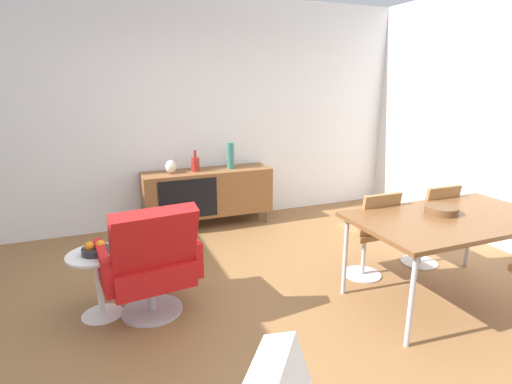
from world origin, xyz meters
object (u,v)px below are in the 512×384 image
vase_cobalt (230,156)px  lounge_chair_red (150,261)px  vase_sculptural_dark (195,164)px  dining_chair_back_left (370,231)px  dining_table (451,221)px  wooden_bowl_on_table (442,210)px  vase_ceramic_small (171,167)px  side_table_round (99,277)px  sideboard (208,192)px  dining_chair_back_right (429,221)px  fruit_bowl (95,249)px

vase_cobalt → lounge_chair_red: (-1.26, -1.86, -0.42)m
vase_sculptural_dark → dining_chair_back_left: bearing=-59.8°
dining_table → wooden_bowl_on_table: wooden_bowl_on_table is taller
vase_sculptural_dark → vase_ceramic_small: bearing=180.0°
dining_chair_back_left → side_table_round: 2.35m
vase_sculptural_dark → vase_cobalt: bearing=0.0°
wooden_bowl_on_table → side_table_round: size_ratio=0.50×
vase_sculptural_dark → lounge_chair_red: vase_sculptural_dark is taller
vase_sculptural_dark → dining_chair_back_left: vase_sculptural_dark is taller
sideboard → dining_chair_back_right: size_ratio=1.87×
vase_sculptural_dark → vase_ceramic_small: size_ratio=1.64×
lounge_chair_red → wooden_bowl_on_table: bearing=-14.0°
sideboard → side_table_round: bearing=-128.4°
vase_ceramic_small → dining_chair_back_right: vase_ceramic_small is taller
vase_cobalt → wooden_bowl_on_table: 2.63m
sideboard → dining_chair_back_left: size_ratio=1.87×
lounge_chair_red → vase_cobalt: bearing=55.8°
fruit_bowl → side_table_round: bearing=88.9°
wooden_bowl_on_table → lounge_chair_red: size_ratio=0.27×
dining_chair_back_left → fruit_bowl: bearing=173.5°
wooden_bowl_on_table → dining_chair_back_left: (-0.33, 0.47, -0.30)m
vase_ceramic_small → dining_chair_back_left: 2.45m
vase_cobalt → side_table_round: (-1.64, -1.69, -0.56)m
side_table_round → fruit_bowl: size_ratio=2.60×
wooden_bowl_on_table → side_table_round: 2.79m
sideboard → vase_ceramic_small: (-0.44, 0.00, 0.36)m
wooden_bowl_on_table → dining_chair_back_left: 0.65m
dining_chair_back_right → fruit_bowl: dining_chair_back_right is taller
dining_table → fruit_bowl: (-2.68, 0.83, -0.14)m
vase_sculptural_dark → dining_chair_back_right: (1.84, -1.96, -0.34)m
vase_cobalt → side_table_round: 2.42m
dining_chair_back_left → lounge_chair_red: (-1.95, 0.10, -0.00)m
dining_chair_back_left → side_table_round: dining_chair_back_left is taller
vase_cobalt → vase_ceramic_small: size_ratio=2.07×
vase_cobalt → fruit_bowl: (-1.64, -1.69, -0.33)m
wooden_bowl_on_table → fruit_bowl: size_ratio=1.30×
vase_cobalt → dining_chair_back_left: bearing=-70.8°
vase_cobalt → dining_chair_back_right: vase_cobalt is taller
dining_chair_back_right → lounge_chair_red: lounge_chair_red is taller
vase_sculptural_dark → sideboard: bearing=-0.7°
side_table_round → dining_chair_back_left: bearing=-6.6°
wooden_bowl_on_table → lounge_chair_red: 2.36m
side_table_round → sideboard: bearing=51.6°
dining_chair_back_left → dining_chair_back_right: bearing=0.0°
wooden_bowl_on_table → dining_chair_back_left: bearing=125.1°
dining_table → dining_chair_back_left: dining_chair_back_left is taller
vase_sculptural_dark → lounge_chair_red: bearing=-113.5°
sideboard → wooden_bowl_on_table: 2.78m
fruit_bowl → vase_cobalt: bearing=45.8°
vase_ceramic_small → dining_chair_back_right: 2.91m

